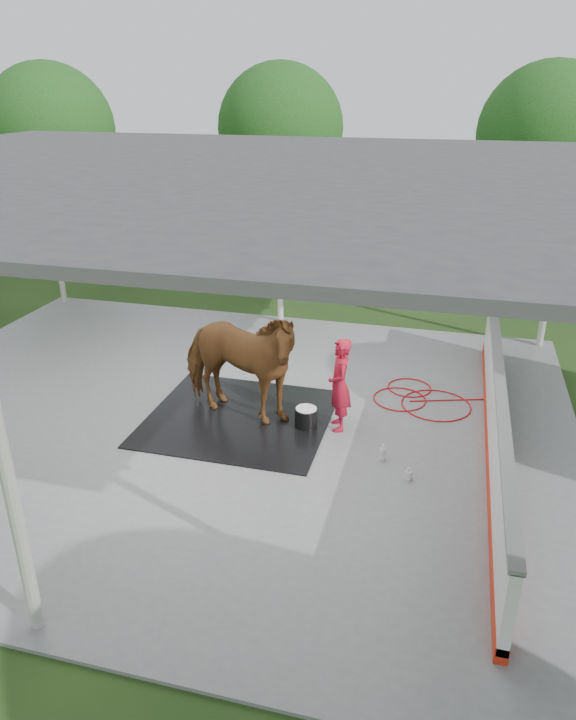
% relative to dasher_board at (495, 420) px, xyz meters
% --- Properties ---
extents(ground, '(100.00, 100.00, 0.00)m').
position_rel_dasher_board_xyz_m(ground, '(-4.60, 0.00, -0.59)').
color(ground, '#1E3814').
extents(concrete_slab, '(12.00, 10.00, 0.05)m').
position_rel_dasher_board_xyz_m(concrete_slab, '(-4.60, 0.00, -0.57)').
color(concrete_slab, slate).
rests_on(concrete_slab, ground).
extents(pavilion_structure, '(12.60, 10.60, 4.05)m').
position_rel_dasher_board_xyz_m(pavilion_structure, '(-4.60, -0.00, 3.37)').
color(pavilion_structure, beige).
rests_on(pavilion_structure, ground).
extents(dasher_board, '(0.16, 8.00, 1.15)m').
position_rel_dasher_board_xyz_m(dasher_board, '(0.00, 0.00, 0.00)').
color(dasher_board, '#B7250F').
rests_on(dasher_board, concrete_slab).
extents(tree_belt, '(28.00, 28.00, 5.80)m').
position_rel_dasher_board_xyz_m(tree_belt, '(-4.30, 0.90, 3.20)').
color(tree_belt, '#382314').
rests_on(tree_belt, ground).
extents(rubber_mat, '(2.96, 2.78, 0.02)m').
position_rel_dasher_board_xyz_m(rubber_mat, '(-4.02, 0.02, -0.53)').
color(rubber_mat, black).
rests_on(rubber_mat, concrete_slab).
extents(horse, '(2.51, 1.57, 1.97)m').
position_rel_dasher_board_xyz_m(horse, '(-4.02, 0.02, 0.46)').
color(horse, brown).
rests_on(horse, rubber_mat).
extents(handler, '(0.53, 0.65, 1.53)m').
position_rel_dasher_board_xyz_m(handler, '(-2.37, 0.13, 0.22)').
color(handler, '#A81127').
rests_on(handler, concrete_slab).
extents(wash_bucket, '(0.37, 0.37, 0.34)m').
position_rel_dasher_board_xyz_m(wash_bucket, '(-2.88, 0.02, -0.37)').
color(wash_bucket, black).
rests_on(wash_bucket, concrete_slab).
extents(soap_bottle_a, '(0.13, 0.13, 0.26)m').
position_rel_dasher_board_xyz_m(soap_bottle_a, '(-1.56, -0.65, -0.41)').
color(soap_bottle_a, silver).
rests_on(soap_bottle_a, concrete_slab).
extents(soap_bottle_b, '(0.12, 0.12, 0.19)m').
position_rel_dasher_board_xyz_m(soap_bottle_b, '(-1.14, -1.06, -0.45)').
color(soap_bottle_b, '#338CD8').
rests_on(soap_bottle_b, concrete_slab).
extents(hose_coil, '(2.03, 1.57, 0.02)m').
position_rel_dasher_board_xyz_m(hose_coil, '(-1.17, 1.46, -0.53)').
color(hose_coil, '#BA0D10').
rests_on(hose_coil, concrete_slab).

